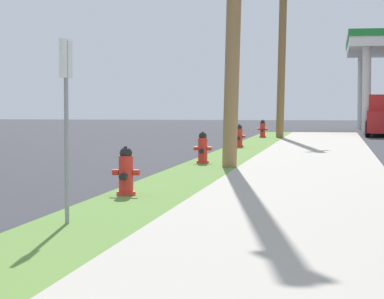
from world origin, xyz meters
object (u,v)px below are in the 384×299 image
(fire_hydrant_third, at_px, (203,150))
(fire_hydrant_second, at_px, (126,174))
(utility_pole_background, at_px, (283,17))
(fire_hydrant_fifth, at_px, (263,130))
(fire_hydrant_fourth, at_px, (239,137))
(street_sign_post, at_px, (66,92))

(fire_hydrant_third, bearing_deg, fire_hydrant_second, -90.51)
(utility_pole_background, bearing_deg, fire_hydrant_third, -93.00)
(fire_hydrant_fifth, xyz_separation_m, utility_pole_background, (0.81, 0.25, 4.74))
(fire_hydrant_fourth, height_order, fire_hydrant_fifth, same)
(fire_hydrant_fifth, height_order, utility_pole_background, utility_pole_background)
(fire_hydrant_third, height_order, street_sign_post, street_sign_post)
(fire_hydrant_third, xyz_separation_m, fire_hydrant_fourth, (-0.01, 7.65, 0.00))
(fire_hydrant_second, xyz_separation_m, street_sign_post, (0.07, -3.05, 1.19))
(utility_pole_background, xyz_separation_m, street_sign_post, (-0.84, -26.36, -3.55))
(fire_hydrant_second, relative_size, utility_pole_background, 0.07)
(utility_pole_background, height_order, street_sign_post, utility_pole_background)
(utility_pole_background, bearing_deg, fire_hydrant_fifth, -163.08)
(fire_hydrant_second, height_order, fire_hydrant_fifth, same)
(utility_pole_background, relative_size, street_sign_post, 4.70)
(fire_hydrant_fifth, bearing_deg, fire_hydrant_fourth, -90.35)
(fire_hydrant_second, distance_m, utility_pole_background, 23.80)
(fire_hydrant_second, bearing_deg, fire_hydrant_third, 89.49)
(fire_hydrant_fifth, distance_m, street_sign_post, 26.14)
(fire_hydrant_third, xyz_separation_m, utility_pole_background, (0.85, 16.24, 4.74))
(fire_hydrant_fourth, bearing_deg, utility_pole_background, 84.29)
(fire_hydrant_third, height_order, fire_hydrant_fourth, same)
(fire_hydrant_fifth, distance_m, utility_pole_background, 4.82)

